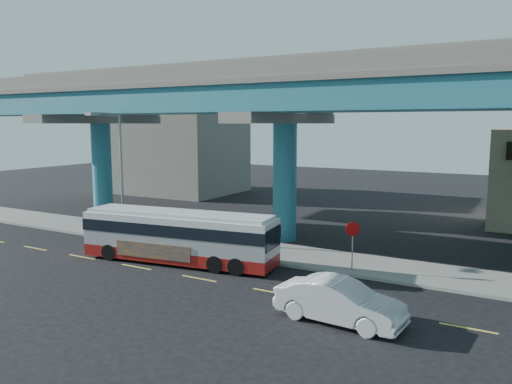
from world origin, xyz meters
The scene contains 10 objects.
ground centered at (0.00, 0.00, 0.00)m, with size 120.00×120.00×0.00m, color black.
sidewalk centered at (0.00, 5.50, 0.07)m, with size 70.00×4.00×0.15m, color gray.
lane_markings centered at (0.00, -0.30, 0.01)m, with size 58.00×0.12×0.01m.
viaduct centered at (0.00, 9.11, 9.14)m, with size 52.00×12.40×11.70m.
building_concrete centered at (-20.00, 24.00, 4.50)m, with size 12.00×10.00×9.00m, color gray.
transit_bus centered at (-2.59, 1.49, 1.51)m, with size 10.95×3.73×2.76m.
sedan centered at (7.70, -2.04, 0.80)m, with size 4.99×2.10×1.60m, color silver.
parked_car centered at (-9.12, 5.59, 0.83)m, with size 4.23×2.41×1.36m, color #2A2A2E.
street_lamp centered at (-9.01, 3.43, 5.37)m, with size 0.50×2.61×8.07m.
stop_sign centered at (6.10, 4.18, 1.91)m, with size 0.65×0.40×2.45m.
Camera 1 is at (13.73, -19.16, 7.38)m, focal length 35.00 mm.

